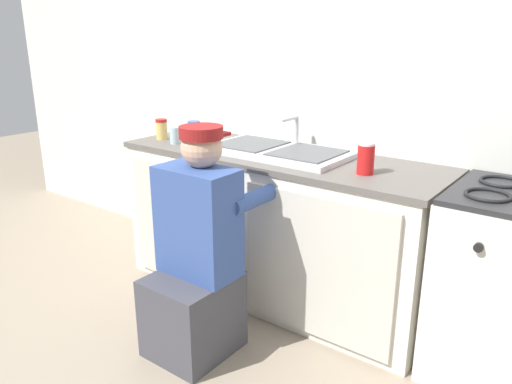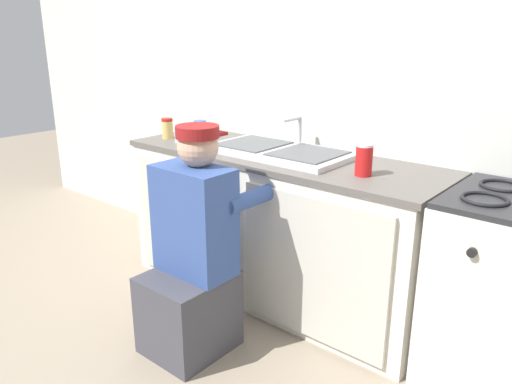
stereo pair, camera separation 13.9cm
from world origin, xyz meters
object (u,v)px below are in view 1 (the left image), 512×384
object	(u,v)px
coffee_mug	(194,128)
soda_cup_red	(366,159)
water_glass	(175,135)
sink_double_basin	(278,150)
plumber_person	(197,262)
condiment_jar	(162,129)

from	to	relation	value
coffee_mug	soda_cup_red	world-z (taller)	soda_cup_red
coffee_mug	water_glass	xyz separation A→B (m)	(0.08, -0.25, 0.00)
sink_double_basin	coffee_mug	xyz separation A→B (m)	(-0.73, 0.09, 0.03)
plumber_person	water_glass	xyz separation A→B (m)	(-0.66, 0.53, 0.45)
coffee_mug	soda_cup_red	xyz separation A→B (m)	(1.29, -0.18, 0.03)
sink_double_basin	coffee_mug	size ratio (longest dim) A/B	6.35
condiment_jar	water_glass	world-z (taller)	condiment_jar
coffee_mug	plumber_person	bearing A→B (deg)	-46.55
condiment_jar	water_glass	xyz separation A→B (m)	(0.16, -0.04, -0.01)
sink_double_basin	soda_cup_red	size ratio (longest dim) A/B	5.26
plumber_person	condiment_jar	distance (m)	1.09
coffee_mug	water_glass	size ratio (longest dim) A/B	1.26
sink_double_basin	water_glass	world-z (taller)	sink_double_basin
plumber_person	coffee_mug	size ratio (longest dim) A/B	8.76
plumber_person	water_glass	size ratio (longest dim) A/B	11.04
sink_double_basin	coffee_mug	world-z (taller)	sink_double_basin
water_glass	sink_double_basin	bearing A→B (deg)	13.39
plumber_person	coffee_mug	distance (m)	1.16
sink_double_basin	water_glass	distance (m)	0.67
coffee_mug	soda_cup_red	distance (m)	1.31
soda_cup_red	plumber_person	bearing A→B (deg)	-133.48
plumber_person	water_glass	world-z (taller)	plumber_person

